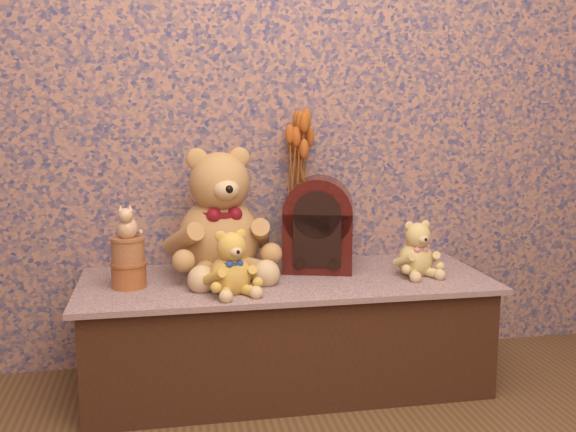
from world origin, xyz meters
name	(u,v)px	position (x,y,z in m)	size (l,w,h in m)	color
display_shelf	(286,331)	(0.00, 1.21, 0.21)	(1.50, 0.61, 0.41)	#344A6B
teddy_large	(218,207)	(-0.23, 1.31, 0.67)	(0.41, 0.48, 0.51)	#AC7342
teddy_medium	(230,259)	(-0.22, 1.05, 0.53)	(0.19, 0.22, 0.23)	gold
teddy_small	(416,246)	(0.49, 1.16, 0.53)	(0.18, 0.21, 0.22)	tan
cathedral_radio	(319,224)	(0.15, 1.30, 0.60)	(0.26, 0.19, 0.36)	#350C09
ceramic_vase	(300,239)	(0.10, 1.40, 0.52)	(0.12, 0.12, 0.21)	tan
dried_stalks	(300,160)	(0.10, 1.40, 0.83)	(0.22, 0.22, 0.42)	#B6541D
biscuit_tin_lower	(129,275)	(-0.56, 1.18, 0.46)	(0.12, 0.12, 0.09)	#AE7F33
biscuit_tin_upper	(128,250)	(-0.56, 1.18, 0.55)	(0.12, 0.12, 0.09)	tan
cat_figurine	(127,220)	(-0.56, 1.18, 0.65)	(0.09, 0.10, 0.12)	silver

